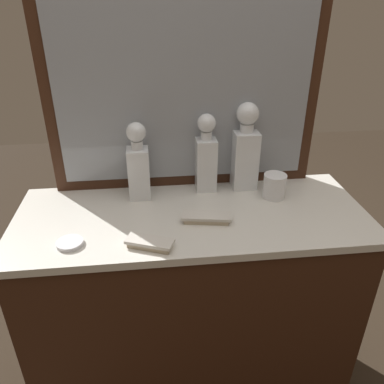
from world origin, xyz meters
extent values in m
plane|color=#2D2319|center=(0.00, 0.00, 0.00)|extent=(6.00, 6.00, 0.00)
cube|color=#381E11|center=(0.00, 0.00, 0.40)|extent=(1.14, 0.46, 0.81)
cube|color=silver|center=(0.00, 0.00, 0.82)|extent=(1.17, 0.48, 0.03)
cube|color=#381E11|center=(0.00, 0.22, 1.21)|extent=(0.95, 0.03, 0.74)
cube|color=gray|center=(0.00, 0.21, 1.21)|extent=(0.87, 0.01, 0.66)
cube|color=white|center=(0.07, 0.17, 0.93)|extent=(0.07, 0.07, 0.19)
cube|color=brown|center=(0.07, 0.17, 0.90)|extent=(0.06, 0.06, 0.14)
cylinder|color=white|center=(0.07, 0.17, 1.04)|extent=(0.04, 0.04, 0.03)
sphere|color=white|center=(0.07, 0.17, 1.09)|extent=(0.07, 0.07, 0.07)
cube|color=white|center=(0.21, 0.18, 0.94)|extent=(0.09, 0.09, 0.21)
cube|color=brown|center=(0.21, 0.18, 0.91)|extent=(0.07, 0.07, 0.15)
cylinder|color=white|center=(0.21, 0.18, 1.06)|extent=(0.05, 0.05, 0.03)
sphere|color=white|center=(0.21, 0.18, 1.11)|extent=(0.08, 0.08, 0.08)
cube|color=white|center=(-0.17, 0.14, 0.93)|extent=(0.07, 0.07, 0.18)
cube|color=brown|center=(-0.17, 0.14, 0.91)|extent=(0.06, 0.06, 0.14)
cylinder|color=white|center=(-0.17, 0.14, 1.03)|extent=(0.04, 0.04, 0.03)
sphere|color=white|center=(-0.17, 0.14, 1.08)|extent=(0.07, 0.07, 0.07)
cylinder|color=white|center=(0.30, 0.08, 0.88)|extent=(0.08, 0.08, 0.09)
cylinder|color=silver|center=(0.30, 0.08, 0.84)|extent=(0.08, 0.08, 0.01)
cube|color=#B7A88C|center=(0.04, -0.05, 0.84)|extent=(0.15, 0.08, 0.01)
cube|color=beige|center=(0.04, -0.05, 0.85)|extent=(0.16, 0.08, 0.01)
cube|color=#B7A88C|center=(-0.14, -0.17, 0.84)|extent=(0.13, 0.09, 0.01)
cube|color=beige|center=(-0.14, -0.17, 0.85)|extent=(0.15, 0.10, 0.01)
cylinder|color=silver|center=(-0.37, -0.13, 0.84)|extent=(0.08, 0.08, 0.01)
camera|label=1|loc=(-0.12, -1.08, 1.50)|focal=35.68mm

